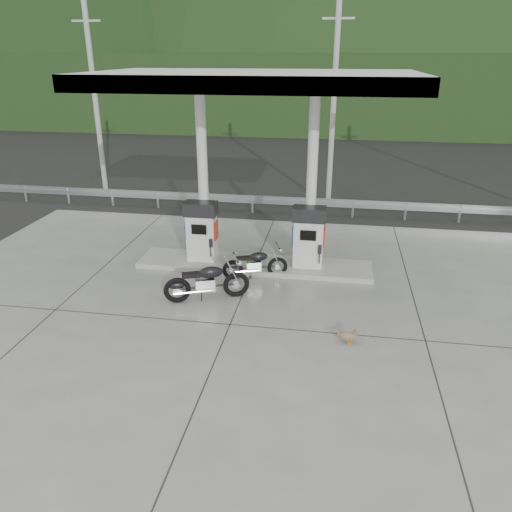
% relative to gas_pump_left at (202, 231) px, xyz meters
% --- Properties ---
extents(ground, '(160.00, 160.00, 0.00)m').
position_rel_gas_pump_left_xyz_m(ground, '(1.60, -2.50, -1.07)').
color(ground, black).
rests_on(ground, ground).
extents(forecourt_apron, '(18.00, 14.00, 0.02)m').
position_rel_gas_pump_left_xyz_m(forecourt_apron, '(1.60, -2.50, -1.06)').
color(forecourt_apron, slate).
rests_on(forecourt_apron, ground).
extents(pump_island, '(7.00, 1.40, 0.15)m').
position_rel_gas_pump_left_xyz_m(pump_island, '(1.60, 0.00, -0.98)').
color(pump_island, gray).
rests_on(pump_island, forecourt_apron).
extents(gas_pump_left, '(0.95, 0.55, 1.80)m').
position_rel_gas_pump_left_xyz_m(gas_pump_left, '(0.00, 0.00, 0.00)').
color(gas_pump_left, silver).
rests_on(gas_pump_left, pump_island).
extents(gas_pump_right, '(0.95, 0.55, 1.80)m').
position_rel_gas_pump_left_xyz_m(gas_pump_right, '(3.20, 0.00, 0.00)').
color(gas_pump_right, silver).
rests_on(gas_pump_right, pump_island).
extents(canopy_column_left, '(0.30, 0.30, 5.00)m').
position_rel_gas_pump_left_xyz_m(canopy_column_left, '(0.00, 0.40, 1.60)').
color(canopy_column_left, white).
rests_on(canopy_column_left, pump_island).
extents(canopy_column_right, '(0.30, 0.30, 5.00)m').
position_rel_gas_pump_left_xyz_m(canopy_column_right, '(3.20, 0.40, 1.60)').
color(canopy_column_right, white).
rests_on(canopy_column_right, pump_island).
extents(canopy_roof, '(8.50, 5.00, 0.40)m').
position_rel_gas_pump_left_xyz_m(canopy_roof, '(1.60, 0.00, 4.30)').
color(canopy_roof, silver).
rests_on(canopy_roof, canopy_column_left).
extents(guardrail, '(26.00, 0.16, 1.42)m').
position_rel_gas_pump_left_xyz_m(guardrail, '(1.60, 5.50, -0.36)').
color(guardrail, gray).
rests_on(guardrail, ground).
extents(road, '(60.00, 7.00, 0.01)m').
position_rel_gas_pump_left_xyz_m(road, '(1.60, 9.00, -1.07)').
color(road, black).
rests_on(road, ground).
extents(utility_pole_a, '(0.22, 0.22, 8.00)m').
position_rel_gas_pump_left_xyz_m(utility_pole_a, '(-6.40, 7.00, 2.93)').
color(utility_pole_a, gray).
rests_on(utility_pole_a, ground).
extents(utility_pole_b, '(0.22, 0.22, 8.00)m').
position_rel_gas_pump_left_xyz_m(utility_pole_b, '(3.60, 7.00, 2.93)').
color(utility_pole_b, gray).
rests_on(utility_pole_b, ground).
extents(tree_band, '(80.00, 6.00, 6.00)m').
position_rel_gas_pump_left_xyz_m(tree_band, '(1.60, 27.50, 1.93)').
color(tree_band, black).
rests_on(tree_band, ground).
extents(forested_hills, '(100.00, 40.00, 140.00)m').
position_rel_gas_pump_left_xyz_m(forested_hills, '(1.60, 57.50, -1.07)').
color(forested_hills, black).
rests_on(forested_hills, ground).
extents(motorcycle_left, '(1.85, 1.08, 0.83)m').
position_rel_gas_pump_left_xyz_m(motorcycle_left, '(1.75, -0.75, -0.63)').
color(motorcycle_left, black).
rests_on(motorcycle_left, forecourt_apron).
extents(motorcycle_right, '(2.19, 1.40, 0.99)m').
position_rel_gas_pump_left_xyz_m(motorcycle_right, '(0.74, -2.30, -0.55)').
color(motorcycle_right, black).
rests_on(motorcycle_right, forecourt_apron).
extents(duck, '(0.50, 0.16, 0.36)m').
position_rel_gas_pump_left_xyz_m(duck, '(4.36, -3.89, -0.87)').
color(duck, brown).
rests_on(duck, forecourt_apron).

